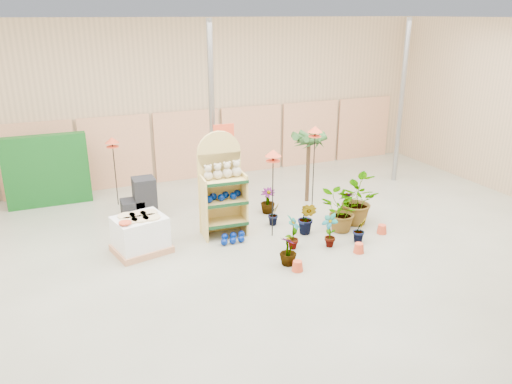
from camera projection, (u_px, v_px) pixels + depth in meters
room at (253, 144)px, 9.60m from camera, size 15.20×12.10×4.70m
display_shelf at (221, 188)px, 10.77m from camera, size 0.98×0.66×2.27m
teddy_bears at (224, 172)px, 10.55m from camera, size 0.84×0.22×0.36m
gazing_balls_shelf at (223, 196)px, 10.70m from camera, size 0.83×0.29×0.16m
gazing_balls_floor at (233, 238)px, 10.63m from camera, size 0.63×0.39×0.15m
pallet_stack at (140, 234)px, 10.08m from camera, size 1.24×1.10×0.79m
charcoal_planters at (141, 202)px, 11.68m from camera, size 0.80×0.50×1.00m
trellis_stock at (47, 171)px, 12.40m from camera, size 2.00×0.30×1.80m
offer_sign at (224, 150)px, 11.65m from camera, size 0.50×0.08×2.20m
bird_table_front at (273, 156)px, 10.32m from camera, size 0.34×0.34×1.95m
bird_table_right at (315, 133)px, 11.48m from camera, size 0.34×0.34×2.15m
bird_table_back at (112, 142)px, 12.14m from camera, size 0.34×0.34×1.76m
palm at (309, 139)px, 12.40m from camera, size 0.70×0.70×1.90m
potted_plant_0 at (293, 232)px, 10.20m from camera, size 0.45×0.47×0.74m
potted_plant_1 at (307, 218)px, 10.88m from camera, size 0.52×0.53×0.76m
potted_plant_2 at (340, 212)px, 11.00m from camera, size 0.98×0.89×0.93m
potted_plant_3 at (348, 207)px, 11.49m from camera, size 0.53×0.53×0.78m
potted_plant_5 at (274, 214)px, 11.42m from camera, size 0.35×0.32×0.53m
potted_plant_7 at (288, 251)px, 9.58m from camera, size 0.45×0.45×0.59m
potted_plant_8 at (330, 230)px, 10.31m from camera, size 0.35×0.44×0.72m
potted_plant_9 at (360, 230)px, 10.54m from camera, size 0.35×0.31×0.56m
potted_plant_10 at (354, 200)px, 11.42m from camera, size 1.01×1.13×1.12m
potted_plant_11 at (268, 201)px, 12.07m from camera, size 0.47×0.47×0.63m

